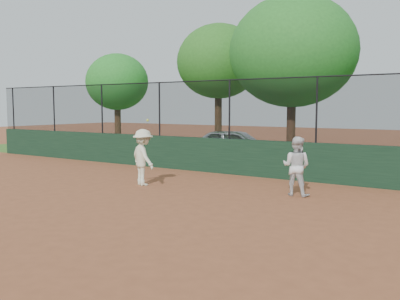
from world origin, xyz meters
The scene contains 10 objects.
ground centered at (0.00, 0.00, 0.00)m, with size 80.00×80.00×0.00m, color brown.
back_wall centered at (0.00, 6.00, 0.60)m, with size 26.00×0.20×1.20m, color #17331F.
grass_strip centered at (0.00, 12.00, 0.00)m, with size 36.00×12.00×0.01m, color #2D581B.
parked_car centered at (-1.65, 8.58, 0.70)m, with size 1.66×4.12×1.40m, color silver.
player_second centered at (2.77, 3.72, 0.76)m, with size 0.74×0.58×1.52m, color silver.
player_main centered at (-1.53, 2.73, 0.82)m, with size 1.22×0.99×1.94m.
fence_assembly centered at (-0.03, 6.00, 2.24)m, with size 26.00×0.06×2.00m.
tree_0 centered at (-10.78, 11.39, 3.65)m, with size 3.65×3.32×5.24m.
tree_1 centered at (-4.43, 11.84, 4.48)m, with size 4.21×3.83×6.31m.
tree_2 centered at (0.01, 10.27, 4.51)m, with size 5.24×4.76×6.78m.
Camera 1 is at (6.91, -7.14, 2.29)m, focal length 40.00 mm.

